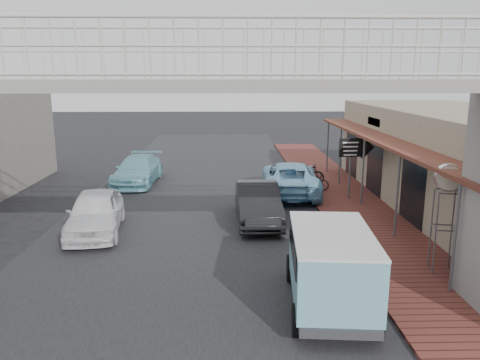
{
  "coord_description": "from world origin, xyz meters",
  "views": [
    {
      "loc": [
        1.41,
        -13.66,
        5.29
      ],
      "look_at": [
        1.78,
        2.15,
        1.8
      ],
      "focal_mm": 35.0,
      "sensor_mm": 36.0,
      "label": 1
    }
  ],
  "objects_px": {
    "angkot_van": "(330,258)",
    "motorcycle_near": "(312,181)",
    "dark_sedan": "(258,203)",
    "white_hatchback": "(95,212)",
    "arrow_sign": "(366,148)",
    "motorcycle_far": "(307,173)",
    "angkot_far": "(138,170)",
    "street_clock": "(449,183)",
    "angkot_curb": "(290,178)"
  },
  "relations": [
    {
      "from": "angkot_van",
      "to": "motorcycle_near",
      "type": "xyz_separation_m",
      "value": [
        1.59,
        11.24,
        -0.72
      ]
    },
    {
      "from": "dark_sedan",
      "to": "motorcycle_near",
      "type": "distance_m",
      "value": 5.35
    },
    {
      "from": "white_hatchback",
      "to": "arrow_sign",
      "type": "distance_m",
      "value": 11.45
    },
    {
      "from": "angkot_van",
      "to": "arrow_sign",
      "type": "relative_size",
      "value": 1.5
    },
    {
      "from": "white_hatchback",
      "to": "motorcycle_far",
      "type": "distance_m",
      "value": 11.07
    },
    {
      "from": "white_hatchback",
      "to": "dark_sedan",
      "type": "bearing_deg",
      "value": 3.58
    },
    {
      "from": "white_hatchback",
      "to": "motorcycle_near",
      "type": "xyz_separation_m",
      "value": [
        8.51,
        5.66,
        -0.23
      ]
    },
    {
      "from": "motorcycle_far",
      "to": "arrow_sign",
      "type": "height_order",
      "value": "arrow_sign"
    },
    {
      "from": "angkot_far",
      "to": "street_clock",
      "type": "relative_size",
      "value": 1.6
    },
    {
      "from": "motorcycle_far",
      "to": "arrow_sign",
      "type": "relative_size",
      "value": 0.63
    },
    {
      "from": "angkot_van",
      "to": "arrow_sign",
      "type": "height_order",
      "value": "arrow_sign"
    },
    {
      "from": "motorcycle_far",
      "to": "street_clock",
      "type": "distance_m",
      "value": 11.14
    },
    {
      "from": "angkot_van",
      "to": "motorcycle_far",
      "type": "relative_size",
      "value": 2.39
    },
    {
      "from": "angkot_curb",
      "to": "arrow_sign",
      "type": "relative_size",
      "value": 1.99
    },
    {
      "from": "angkot_van",
      "to": "white_hatchback",
      "type": "bearing_deg",
      "value": 145.79
    },
    {
      "from": "arrow_sign",
      "to": "angkot_van",
      "type": "bearing_deg",
      "value": -115.04
    },
    {
      "from": "motorcycle_far",
      "to": "arrow_sign",
      "type": "distance_m",
      "value": 3.89
    },
    {
      "from": "angkot_far",
      "to": "street_clock",
      "type": "height_order",
      "value": "street_clock"
    },
    {
      "from": "motorcycle_far",
      "to": "dark_sedan",
      "type": "bearing_deg",
      "value": 176.27
    },
    {
      "from": "white_hatchback",
      "to": "motorcycle_near",
      "type": "height_order",
      "value": "white_hatchback"
    },
    {
      "from": "motorcycle_far",
      "to": "angkot_van",
      "type": "bearing_deg",
      "value": -165.39
    },
    {
      "from": "dark_sedan",
      "to": "angkot_far",
      "type": "bearing_deg",
      "value": 129.51
    },
    {
      "from": "dark_sedan",
      "to": "motorcycle_far",
      "type": "distance_m",
      "value": 6.58
    },
    {
      "from": "angkot_far",
      "to": "white_hatchback",
      "type": "bearing_deg",
      "value": -87.51
    },
    {
      "from": "angkot_curb",
      "to": "street_clock",
      "type": "relative_size",
      "value": 1.82
    },
    {
      "from": "angkot_far",
      "to": "motorcycle_near",
      "type": "distance_m",
      "value": 8.74
    },
    {
      "from": "angkot_far",
      "to": "arrow_sign",
      "type": "relative_size",
      "value": 1.74
    },
    {
      "from": "motorcycle_near",
      "to": "street_clock",
      "type": "height_order",
      "value": "street_clock"
    },
    {
      "from": "angkot_far",
      "to": "dark_sedan",
      "type": "bearing_deg",
      "value": -46.46
    },
    {
      "from": "arrow_sign",
      "to": "motorcycle_far",
      "type": "bearing_deg",
      "value": 120.32
    },
    {
      "from": "angkot_van",
      "to": "motorcycle_far",
      "type": "height_order",
      "value": "angkot_van"
    },
    {
      "from": "street_clock",
      "to": "angkot_far",
      "type": "bearing_deg",
      "value": 143.71
    },
    {
      "from": "angkot_curb",
      "to": "arrow_sign",
      "type": "distance_m",
      "value": 3.65
    },
    {
      "from": "dark_sedan",
      "to": "angkot_van",
      "type": "relative_size",
      "value": 1.07
    },
    {
      "from": "dark_sedan",
      "to": "motorcycle_far",
      "type": "height_order",
      "value": "dark_sedan"
    },
    {
      "from": "angkot_curb",
      "to": "arrow_sign",
      "type": "height_order",
      "value": "arrow_sign"
    },
    {
      "from": "white_hatchback",
      "to": "angkot_van",
      "type": "height_order",
      "value": "angkot_van"
    },
    {
      "from": "motorcycle_near",
      "to": "arrow_sign",
      "type": "bearing_deg",
      "value": -109.11
    },
    {
      "from": "angkot_van",
      "to": "street_clock",
      "type": "relative_size",
      "value": 1.37
    },
    {
      "from": "dark_sedan",
      "to": "street_clock",
      "type": "relative_size",
      "value": 1.47
    },
    {
      "from": "motorcycle_far",
      "to": "street_clock",
      "type": "relative_size",
      "value": 0.57
    },
    {
      "from": "white_hatchback",
      "to": "arrow_sign",
      "type": "height_order",
      "value": "arrow_sign"
    },
    {
      "from": "angkot_curb",
      "to": "motorcycle_far",
      "type": "xyz_separation_m",
      "value": [
        1.1,
        1.77,
        -0.14
      ]
    },
    {
      "from": "white_hatchback",
      "to": "angkot_curb",
      "type": "distance_m",
      "value": 9.11
    },
    {
      "from": "dark_sedan",
      "to": "motorcycle_far",
      "type": "relative_size",
      "value": 2.57
    },
    {
      "from": "angkot_curb",
      "to": "arrow_sign",
      "type": "xyz_separation_m",
      "value": [
        3.12,
        -1.1,
        1.55
      ]
    },
    {
      "from": "white_hatchback",
      "to": "motorcycle_far",
      "type": "height_order",
      "value": "white_hatchback"
    },
    {
      "from": "dark_sedan",
      "to": "motorcycle_near",
      "type": "xyz_separation_m",
      "value": [
        2.83,
        4.53,
        -0.21
      ]
    },
    {
      "from": "dark_sedan",
      "to": "arrow_sign",
      "type": "relative_size",
      "value": 1.61
    },
    {
      "from": "angkot_far",
      "to": "motorcycle_near",
      "type": "bearing_deg",
      "value": -10.69
    }
  ]
}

